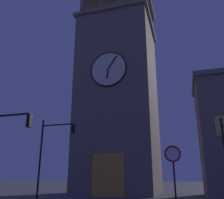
{
  "coord_description": "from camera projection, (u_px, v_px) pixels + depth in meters",
  "views": [
    {
      "loc": [
        -5.37,
        25.49,
        1.71
      ],
      "look_at": [
        2.91,
        -2.45,
        11.0
      ],
      "focal_mm": 39.44,
      "sensor_mm": 36.0,
      "label": 1
    }
  ],
  "objects": [
    {
      "name": "no_horn_sign",
      "position": [
        173.0,
        160.0,
        11.56
      ],
      "size": [
        0.78,
        0.14,
        3.19
      ],
      "color": "black",
      "rests_on": "ground_plane"
    },
    {
      "name": "traffic_signal_near",
      "position": [
        50.0,
        146.0,
        21.33
      ],
      "size": [
        3.18,
        0.41,
        6.69
      ],
      "color": "black",
      "rests_on": "ground_plane"
    },
    {
      "name": "clocktower",
      "position": [
        119.0,
        99.0,
        30.32
      ],
      "size": [
        9.13,
        9.45,
        27.42
      ],
      "color": "#75665B",
      "rests_on": "ground_plane"
    },
    {
      "name": "ground_plane",
      "position": [
        133.0,
        196.0,
        24.22
      ],
      "size": [
        200.0,
        200.0,
        0.0
      ],
      "primitive_type": "plane",
      "color": "#4C4C51"
    }
  ]
}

